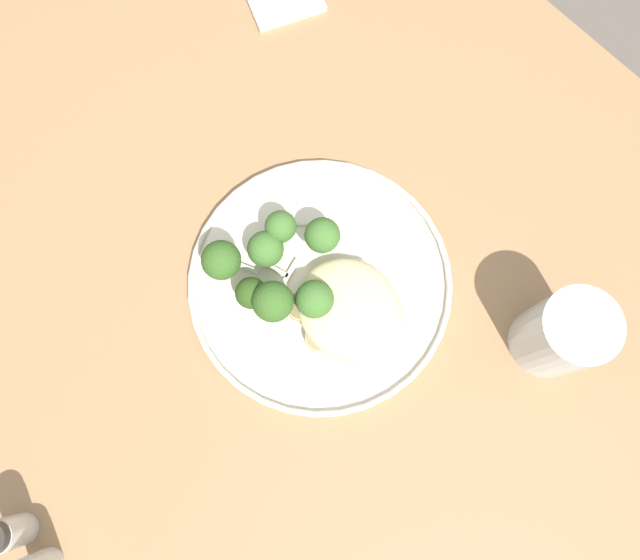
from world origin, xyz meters
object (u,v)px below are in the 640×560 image
at_px(seared_scallop_front_small, 358,316).
at_px(broccoli_floret_center_pile, 315,299).
at_px(broccoli_floret_tall_stalk, 251,293).
at_px(seared_scallop_on_noodles, 358,274).
at_px(broccoli_floret_beside_noodles, 266,249).
at_px(broccoli_floret_rear_charred, 273,302).
at_px(seared_scallop_large_seared, 380,293).
at_px(broccoli_floret_right_tilted, 221,261).
at_px(dinner_plate, 320,283).
at_px(seared_scallop_tilted_round, 329,284).
at_px(seared_scallop_center_golden, 350,348).
at_px(pepper_shaker, 7,534).
at_px(broccoli_floret_split_head, 281,227).
at_px(seared_scallop_right_edge, 320,337).
at_px(seared_scallop_tiny_bay, 303,306).
at_px(water_glass, 559,335).
at_px(broccoli_floret_near_rim, 322,236).

bearing_deg(seared_scallop_front_small, broccoli_floret_center_pile, 30.81).
bearing_deg(broccoli_floret_tall_stalk, seared_scallop_on_noodles, -119.63).
bearing_deg(broccoli_floret_beside_noodles, broccoli_floret_rear_charred, 146.87).
xyz_separation_m(seared_scallop_large_seared, broccoli_floret_right_tilted, (0.13, 0.10, 0.03)).
relative_size(dinner_plate, seared_scallop_front_small, 9.36).
bearing_deg(broccoli_floret_rear_charred, seared_scallop_on_noodles, -109.72).
relative_size(seared_scallop_tilted_round, seared_scallop_center_golden, 0.82).
bearing_deg(broccoli_floret_tall_stalk, pepper_shaker, 93.47).
bearing_deg(broccoli_floret_split_head, broccoli_floret_tall_stalk, 114.57).
height_order(seared_scallop_on_noodles, broccoli_floret_split_head, broccoli_floret_split_head).
xyz_separation_m(dinner_plate, broccoli_floret_rear_charred, (0.01, 0.06, 0.04)).
bearing_deg(seared_scallop_center_golden, broccoli_floret_split_head, -12.20).
bearing_deg(seared_scallop_front_small, seared_scallop_right_edge, 76.84).
bearing_deg(seared_scallop_right_edge, seared_scallop_tiny_bay, -14.24).
relative_size(broccoli_floret_center_pile, pepper_shaker, 0.79).
bearing_deg(broccoli_floret_rear_charred, seared_scallop_front_small, -138.29).
bearing_deg(water_glass, broccoli_floret_rear_charred, 40.97).
relative_size(seared_scallop_right_edge, broccoli_floret_tall_stalk, 0.65).
relative_size(seared_scallop_right_edge, broccoli_floret_beside_noodles, 0.61).
distance_m(seared_scallop_front_small, seared_scallop_right_edge, 0.05).
bearing_deg(broccoli_floret_right_tilted, broccoli_floret_beside_noodles, -112.54).
bearing_deg(broccoli_floret_split_head, broccoli_floret_right_tilted, 80.42).
bearing_deg(dinner_plate, seared_scallop_tilted_round, -158.54).
xyz_separation_m(broccoli_floret_split_head, pepper_shaker, (-0.05, 0.40, -0.01)).
distance_m(seared_scallop_right_edge, seared_scallop_tiny_bay, 0.04).
xyz_separation_m(seared_scallop_right_edge, broccoli_floret_tall_stalk, (0.08, 0.02, 0.02)).
height_order(seared_scallop_center_golden, water_glass, water_glass).
height_order(seared_scallop_on_noodles, pepper_shaker, pepper_shaker).
bearing_deg(seared_scallop_right_edge, broccoli_floret_rear_charred, 13.85).
height_order(dinner_plate, broccoli_floret_split_head, broccoli_floret_split_head).
relative_size(broccoli_floret_split_head, broccoli_floret_center_pile, 1.03).
bearing_deg(seared_scallop_right_edge, seared_scallop_large_seared, -96.13).
height_order(dinner_plate, seared_scallop_tilted_round, seared_scallop_tilted_round).
bearing_deg(broccoli_floret_near_rim, broccoli_floret_right_tilted, 62.36).
bearing_deg(broccoli_floret_beside_noodles, seared_scallop_tilted_round, -158.73).
distance_m(seared_scallop_front_small, broccoli_floret_split_head, 0.13).
distance_m(seared_scallop_front_small, broccoli_floret_beside_noodles, 0.12).
distance_m(broccoli_floret_near_rim, water_glass, 0.26).
xyz_separation_m(seared_scallop_tilted_round, broccoli_floret_center_pile, (-0.01, 0.03, 0.02)).
relative_size(broccoli_floret_beside_noodles, pepper_shaker, 0.75).
bearing_deg(broccoli_floret_center_pile, broccoli_floret_tall_stalk, 41.51).
xyz_separation_m(seared_scallop_large_seared, pepper_shaker, (0.07, 0.43, 0.01)).
height_order(broccoli_floret_rear_charred, broccoli_floret_right_tilted, same).
distance_m(seared_scallop_on_noodles, broccoli_floret_near_rim, 0.06).
distance_m(seared_scallop_tiny_bay, broccoli_floret_rear_charred, 0.04).
relative_size(seared_scallop_right_edge, seared_scallop_tiny_bay, 1.00).
height_order(dinner_plate, broccoli_floret_near_rim, broccoli_floret_near_rim).
distance_m(seared_scallop_center_golden, water_glass, 0.21).
height_order(broccoli_floret_tall_stalk, water_glass, water_glass).
relative_size(seared_scallop_large_seared, seared_scallop_tiny_bay, 0.82).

